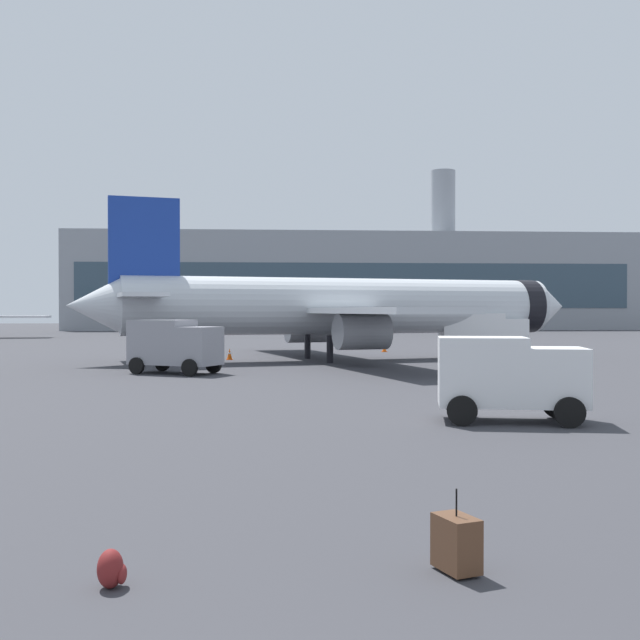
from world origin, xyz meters
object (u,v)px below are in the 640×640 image
Objects in this scene: airplane_at_gate at (343,307)px; service_truck at (174,344)px; fuel_truck at (481,333)px; safety_cone_far at (384,348)px; safety_cone_mid at (230,354)px; safety_cone_near at (454,356)px; cargo_van at (509,375)px; rolling_suitcase at (456,543)px; traveller_backpack at (112,569)px.

airplane_at_gate is 14.75m from service_truck.
fuel_truck reaches higher than safety_cone_far.
airplane_at_gate is at bearing -7.92° from safety_cone_mid.
safety_cone_near is 0.75× the size of safety_cone_mid.
cargo_van is (2.26, -29.42, -2.21)m from airplane_at_gate.
rolling_suitcase is at bearing -103.61° from safety_cone_near.
cargo_van is at bearing -85.60° from airplane_at_gate.
cargo_van is at bearing -71.83° from safety_cone_mid.
traveller_backpack is at bearing -102.10° from safety_cone_far.
traveller_backpack is (-7.03, -43.05, -3.42)m from airplane_at_gate.
safety_cone_mid is at bearing 96.61° from rolling_suitcase.
cargo_van is at bearing -104.12° from fuel_truck.
safety_cone_far reaches higher than traveller_backpack.
safety_cone_mid is (-10.01, 30.50, -1.06)m from cargo_van.
cargo_van is 7.93× the size of safety_cone_near.
safety_cone_far is at bearing 82.42° from rolling_suitcase.
airplane_at_gate is 5.83× the size of fuel_truck.
rolling_suitcase is at bearing 3.32° from traveller_backpack.
safety_cone_far is at bearing 77.90° from traveller_backpack.
safety_cone_near is 1.23× the size of traveller_backpack.
fuel_truck is 32.10m from cargo_van.
rolling_suitcase is at bearing -83.39° from safety_cone_mid.
safety_cone_mid is at bearing 173.94° from safety_cone_near.
service_truck is at bearing -101.66° from safety_cone_mid.
rolling_suitcase is at bearing -97.58° from safety_cone_far.
safety_cone_far reaches higher than safety_cone_near.
rolling_suitcase is (-7.07, -53.14, 0.07)m from safety_cone_far.
rolling_suitcase reaches higher than safety_cone_far.
traveller_backpack is at bearing -89.07° from safety_cone_mid.
airplane_at_gate reaches higher than cargo_van.
cargo_van is 14.29m from rolling_suitcase.
fuel_truck is at bearing 2.01° from safety_cone_mid.
safety_cone_far is (12.16, 9.26, -0.07)m from safety_cone_mid.
traveller_backpack is at bearing -99.27° from airplane_at_gate.
cargo_van reaches higher than safety_cone_far.
airplane_at_gate reaches higher than service_truck.
cargo_van reaches higher than safety_cone_mid.
service_truck reaches higher than safety_cone_far.
airplane_at_gate reaches higher than traveller_backpack.
airplane_at_gate is 44.96× the size of safety_cone_mid.
safety_cone_near is 43.47m from rolling_suitcase.
safety_cone_near reaches higher than traveller_backpack.
safety_cone_far is (2.15, 39.76, -1.13)m from cargo_van.
safety_cone_far is (-3.15, 10.89, 0.03)m from safety_cone_near.
safety_cone_far is (14.55, 20.86, -1.29)m from service_truck.
cargo_van is 32.11m from safety_cone_mid.
fuel_truck is 12.63× the size of traveller_backpack.
rolling_suitcase is at bearing -110.19° from cargo_van.
safety_cone_mid is 44.17m from rolling_suitcase.
service_truck is 20.36m from safety_cone_near.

